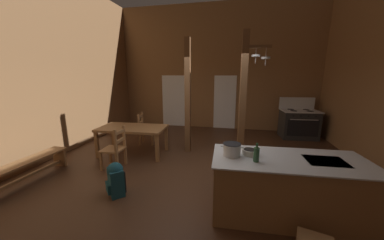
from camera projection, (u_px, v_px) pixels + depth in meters
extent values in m
cube|color=#422819|center=(196.00, 177.00, 4.28)|extent=(8.21, 8.90, 0.10)
cube|color=brown|center=(216.00, 68.00, 7.71)|extent=(8.21, 0.14, 4.63)
cube|color=brown|center=(31.00, 63.00, 4.52)|extent=(0.14, 8.90, 4.63)
cube|color=white|center=(174.00, 101.00, 8.25)|extent=(1.00, 0.01, 2.05)
cube|color=white|center=(225.00, 102.00, 7.84)|extent=(0.84, 0.01, 2.05)
cube|color=olive|center=(286.00, 188.00, 2.97)|extent=(2.14, 0.99, 0.87)
cube|color=silver|center=(290.00, 159.00, 2.87)|extent=(2.20, 1.06, 0.02)
cube|color=black|center=(326.00, 161.00, 2.80)|extent=(0.54, 0.42, 0.00)
cube|color=black|center=(277.00, 195.00, 3.47)|extent=(1.99, 0.13, 0.10)
cube|color=#252525|center=(298.00, 125.00, 6.73)|extent=(1.15, 0.84, 0.90)
cube|color=black|center=(303.00, 128.00, 6.37)|extent=(0.93, 0.07, 0.52)
cylinder|color=silver|center=(304.00, 120.00, 6.28)|extent=(0.82, 0.08, 0.02)
cube|color=silver|center=(300.00, 111.00, 6.63)|extent=(1.19, 0.88, 0.03)
cube|color=silver|center=(297.00, 103.00, 6.94)|extent=(1.14, 0.12, 0.40)
cylinder|color=black|center=(310.00, 111.00, 6.45)|extent=(0.21, 0.21, 0.01)
cylinder|color=black|center=(294.00, 111.00, 6.51)|extent=(0.21, 0.21, 0.01)
cylinder|color=black|center=(306.00, 110.00, 6.74)|extent=(0.21, 0.21, 0.01)
cylinder|color=black|center=(291.00, 109.00, 6.81)|extent=(0.21, 0.21, 0.01)
cylinder|color=black|center=(316.00, 116.00, 6.22)|extent=(0.05, 0.03, 0.04)
cylinder|color=black|center=(308.00, 116.00, 6.25)|extent=(0.05, 0.03, 0.04)
cylinder|color=black|center=(301.00, 116.00, 6.28)|extent=(0.05, 0.03, 0.04)
cylinder|color=black|center=(293.00, 116.00, 6.31)|extent=(0.05, 0.03, 0.04)
cube|color=brown|center=(243.00, 101.00, 4.48)|extent=(0.15, 0.15, 2.98)
cube|color=brown|center=(257.00, 47.00, 4.21)|extent=(0.60, 0.13, 0.06)
cylinder|color=silver|center=(256.00, 51.00, 4.23)|extent=(0.01, 0.01, 0.16)
cylinder|color=silver|center=(256.00, 56.00, 4.25)|extent=(0.18, 0.18, 0.04)
cylinder|color=silver|center=(256.00, 60.00, 4.27)|extent=(0.02, 0.02, 0.14)
cylinder|color=silver|center=(266.00, 52.00, 4.21)|extent=(0.01, 0.01, 0.21)
cylinder|color=silver|center=(266.00, 58.00, 4.24)|extent=(0.21, 0.21, 0.04)
cylinder|color=silver|center=(265.00, 62.00, 4.25)|extent=(0.02, 0.02, 0.14)
cube|color=brown|center=(188.00, 97.00, 5.30)|extent=(0.14, 0.14, 2.98)
cube|color=olive|center=(132.00, 128.00, 5.26)|extent=(1.74, 0.98, 0.06)
cube|color=olive|center=(114.00, 136.00, 5.84)|extent=(0.08, 0.08, 0.68)
cube|color=olive|center=(166.00, 139.00, 5.59)|extent=(0.08, 0.08, 0.68)
cube|color=olive|center=(97.00, 145.00, 5.08)|extent=(0.08, 0.08, 0.68)
cube|color=olive|center=(157.00, 148.00, 4.84)|extent=(0.08, 0.08, 0.68)
cube|color=#9E7044|center=(147.00, 130.00, 6.16)|extent=(0.51, 0.51, 0.04)
cube|color=#9E7044|center=(155.00, 135.00, 6.39)|extent=(0.06, 0.06, 0.41)
cube|color=#9E7044|center=(152.00, 139.00, 6.02)|extent=(0.06, 0.06, 0.41)
cube|color=#9E7044|center=(143.00, 127.00, 6.34)|extent=(0.06, 0.06, 0.95)
cube|color=#9E7044|center=(139.00, 130.00, 5.97)|extent=(0.06, 0.06, 0.95)
cube|color=#9E7044|center=(140.00, 117.00, 6.08)|extent=(0.10, 0.38, 0.07)
cube|color=#9E7044|center=(141.00, 123.00, 6.12)|extent=(0.10, 0.38, 0.07)
cube|color=#9E7044|center=(113.00, 149.00, 4.53)|extent=(0.46, 0.46, 0.04)
cube|color=#9E7044|center=(101.00, 162.00, 4.42)|extent=(0.05, 0.05, 0.41)
cube|color=#9E7044|center=(110.00, 155.00, 4.79)|extent=(0.05, 0.05, 0.41)
cube|color=#9E7044|center=(116.00, 151.00, 4.31)|extent=(0.05, 0.05, 0.95)
cube|color=#9E7044|center=(125.00, 145.00, 4.67)|extent=(0.05, 0.05, 0.95)
cube|color=#9E7044|center=(119.00, 132.00, 4.41)|extent=(0.06, 0.38, 0.07)
cube|color=#9E7044|center=(120.00, 140.00, 4.45)|extent=(0.06, 0.38, 0.07)
cube|color=olive|center=(24.00, 163.00, 3.87)|extent=(0.39, 1.70, 0.04)
cube|color=olive|center=(60.00, 157.00, 4.66)|extent=(0.31, 0.07, 0.40)
cube|color=olive|center=(26.00, 177.00, 3.93)|extent=(0.09, 1.49, 0.06)
cube|color=#194756|center=(116.00, 182.00, 3.52)|extent=(0.38, 0.38, 0.48)
cube|color=#194756|center=(109.00, 188.00, 3.46)|extent=(0.20, 0.20, 0.17)
cylinder|color=black|center=(125.00, 182.00, 3.50)|extent=(0.06, 0.06, 0.38)
cylinder|color=black|center=(122.00, 178.00, 3.66)|extent=(0.06, 0.06, 0.38)
sphere|color=#194756|center=(115.00, 170.00, 3.47)|extent=(0.38, 0.38, 0.27)
cylinder|color=silver|center=(232.00, 150.00, 2.97)|extent=(0.25, 0.25, 0.18)
cylinder|color=black|center=(232.00, 144.00, 2.95)|extent=(0.26, 0.26, 0.01)
cylinder|color=silver|center=(222.00, 146.00, 2.99)|extent=(0.05, 0.02, 0.02)
cylinder|color=silver|center=(242.00, 148.00, 2.93)|extent=(0.05, 0.02, 0.02)
cylinder|color=silver|center=(250.00, 152.00, 3.01)|extent=(0.23, 0.23, 0.08)
cylinder|color=black|center=(250.00, 149.00, 3.01)|extent=(0.19, 0.19, 0.00)
cylinder|color=#2D5638|center=(256.00, 155.00, 2.76)|extent=(0.08, 0.08, 0.20)
cylinder|color=#2D5638|center=(257.00, 145.00, 2.73)|extent=(0.03, 0.03, 0.07)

